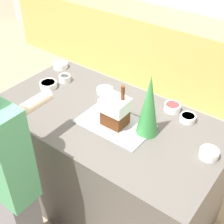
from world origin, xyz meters
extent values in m
plane|color=gray|center=(0.00, 0.00, 0.00)|extent=(12.00, 12.00, 0.00)
cube|color=tan|center=(0.00, 1.99, 0.44)|extent=(6.00, 0.60, 0.89)
cube|color=#514C47|center=(0.00, 0.00, 0.46)|extent=(1.60, 0.85, 0.93)
cube|color=#B2B2BC|center=(0.10, -0.03, 0.93)|extent=(0.47, 0.30, 0.01)
cube|color=#5B2D14|center=(0.10, -0.03, 0.99)|extent=(0.15, 0.13, 0.10)
cube|color=white|center=(0.10, -0.03, 1.08)|extent=(0.16, 0.14, 0.09)
cylinder|color=#5B2D14|center=(0.14, -0.01, 1.18)|extent=(0.02, 0.02, 0.10)
cone|color=#33843D|center=(0.30, 0.03, 1.13)|extent=(0.14, 0.14, 0.41)
cylinder|color=white|center=(0.32, 0.33, 0.95)|extent=(0.11, 0.11, 0.05)
cylinder|color=red|center=(0.32, 0.33, 0.97)|extent=(0.09, 0.09, 0.01)
cylinder|color=white|center=(-0.19, 0.22, 0.95)|extent=(0.12, 0.12, 0.04)
cylinder|color=#4770DB|center=(-0.19, 0.22, 0.96)|extent=(0.10, 0.10, 0.01)
cylinder|color=silver|center=(-0.54, 0.16, 0.95)|extent=(0.09, 0.09, 0.05)
cylinder|color=white|center=(-0.54, 0.16, 0.97)|extent=(0.07, 0.07, 0.01)
cylinder|color=white|center=(-0.72, 0.29, 0.95)|extent=(0.12, 0.12, 0.05)
cylinder|color=brown|center=(-0.72, 0.29, 0.97)|extent=(0.10, 0.10, 0.01)
cylinder|color=silver|center=(-0.58, 0.02, 0.95)|extent=(0.13, 0.13, 0.04)
cylinder|color=yellow|center=(-0.58, 0.02, 0.97)|extent=(0.11, 0.11, 0.01)
cylinder|color=white|center=(0.45, 0.29, 0.95)|extent=(0.10, 0.10, 0.04)
cylinder|color=yellow|center=(0.45, 0.29, 0.97)|extent=(0.08, 0.08, 0.01)
cylinder|color=white|center=(0.70, 0.06, 0.95)|extent=(0.11, 0.11, 0.05)
cylinder|color=yellow|center=(0.70, 0.06, 0.97)|extent=(0.09, 0.09, 0.01)
cube|color=slate|center=(-0.19, -0.71, 0.38)|extent=(0.32, 0.17, 0.76)
cylinder|color=beige|center=(-0.19, -0.50, 1.19)|extent=(0.07, 0.41, 0.07)
camera|label=1|loc=(1.02, -1.29, 2.21)|focal=50.00mm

